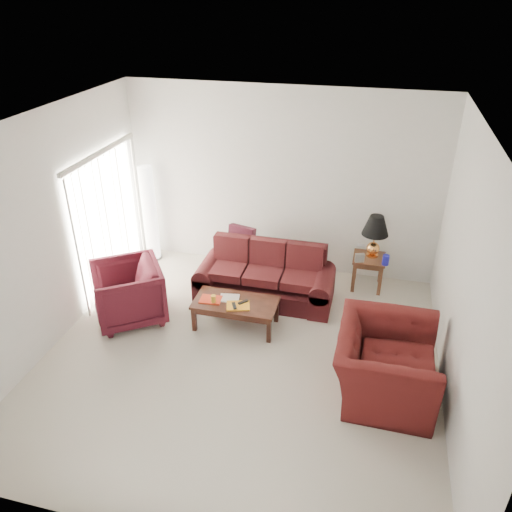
% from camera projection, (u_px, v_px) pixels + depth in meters
% --- Properties ---
extents(floor, '(5.00, 5.00, 0.00)m').
position_uv_depth(floor, '(240.00, 357.00, 6.50)').
color(floor, beige).
rests_on(floor, ground).
extents(blinds, '(0.10, 2.00, 2.16)m').
position_uv_depth(blinds, '(109.00, 222.00, 7.60)').
color(blinds, silver).
rests_on(blinds, ground).
extents(sofa, '(2.08, 0.94, 0.84)m').
position_uv_depth(sofa, '(265.00, 275.00, 7.51)').
color(sofa, black).
rests_on(sofa, ground).
extents(throw_pillow, '(0.48, 0.32, 0.45)m').
position_uv_depth(throw_pillow, '(241.00, 240.00, 7.93)').
color(throw_pillow, black).
rests_on(throw_pillow, sofa).
extents(end_table, '(0.49, 0.49, 0.54)m').
position_uv_depth(end_table, '(368.00, 272.00, 7.88)').
color(end_table, '#492719').
rests_on(end_table, ground).
extents(table_lamp, '(0.52, 0.52, 0.68)m').
position_uv_depth(table_lamp, '(375.00, 236.00, 7.62)').
color(table_lamp, '#EA9449').
rests_on(table_lamp, end_table).
extents(clock, '(0.15, 0.09, 0.14)m').
position_uv_depth(clock, '(360.00, 258.00, 7.59)').
color(clock, '#B7B8BB').
rests_on(clock, end_table).
extents(blue_canister, '(0.12, 0.12, 0.16)m').
position_uv_depth(blue_canister, '(386.00, 260.00, 7.51)').
color(blue_canister, '#16168F').
rests_on(blue_canister, end_table).
extents(picture_frame, '(0.12, 0.15, 0.05)m').
position_uv_depth(picture_frame, '(361.00, 245.00, 7.93)').
color(picture_frame, silver).
rests_on(picture_frame, end_table).
extents(floor_lamp, '(0.31, 0.31, 1.70)m').
position_uv_depth(floor_lamp, '(150.00, 214.00, 8.43)').
color(floor_lamp, white).
rests_on(floor_lamp, ground).
extents(armchair_left, '(1.30, 1.29, 0.86)m').
position_uv_depth(armchair_left, '(128.00, 293.00, 7.06)').
color(armchair_left, '#3A0D16').
rests_on(armchair_left, ground).
extents(armchair_right, '(1.15, 1.31, 0.84)m').
position_uv_depth(armchair_right, '(385.00, 364.00, 5.76)').
color(armchair_right, '#3C0E0D').
rests_on(armchair_right, ground).
extents(coffee_table, '(1.21, 0.67, 0.41)m').
position_uv_depth(coffee_table, '(236.00, 314.00, 7.00)').
color(coffee_table, black).
rests_on(coffee_table, ground).
extents(magazine_red, '(0.31, 0.24, 0.02)m').
position_uv_depth(magazine_red, '(211.00, 299.00, 6.93)').
color(magazine_red, '#B82912').
rests_on(magazine_red, coffee_table).
extents(magazine_white, '(0.30, 0.24, 0.02)m').
position_uv_depth(magazine_white, '(229.00, 298.00, 6.97)').
color(magazine_white, beige).
rests_on(magazine_white, coffee_table).
extents(magazine_orange, '(0.37, 0.31, 0.02)m').
position_uv_depth(magazine_orange, '(238.00, 306.00, 6.80)').
color(magazine_orange, orange).
rests_on(magazine_orange, coffee_table).
extents(remote_a, '(0.11, 0.16, 0.02)m').
position_uv_depth(remote_a, '(234.00, 306.00, 6.77)').
color(remote_a, black).
rests_on(remote_a, coffee_table).
extents(remote_b, '(0.13, 0.15, 0.02)m').
position_uv_depth(remote_b, '(243.00, 302.00, 6.85)').
color(remote_b, black).
rests_on(remote_b, coffee_table).
extents(yellow_glass, '(0.08, 0.08, 0.12)m').
position_uv_depth(yellow_glass, '(213.00, 299.00, 6.85)').
color(yellow_glass, gold).
rests_on(yellow_glass, coffee_table).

